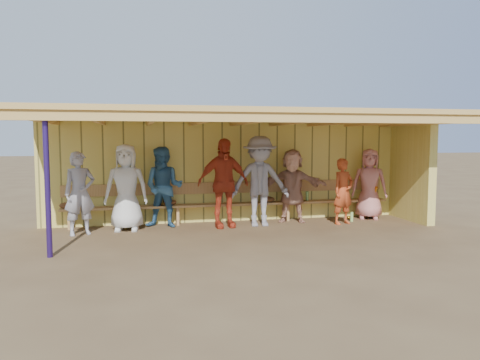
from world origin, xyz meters
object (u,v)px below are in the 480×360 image
player_e (260,181)px  player_g (343,191)px  bench (233,199)px  player_h (369,184)px  player_a (80,193)px  player_c (164,187)px  player_d (223,183)px  player_f (292,186)px  player_b (126,187)px

player_e → player_g: 1.93m
player_g → bench: player_g is taller
player_h → bench: bearing=-160.4°
player_a → player_c: player_c is taller
player_a → player_g: size_ratio=1.13×
player_h → player_g: bearing=-126.6°
player_h → player_d: bearing=-150.7°
player_d → player_f: (1.68, 0.29, -0.12)m
player_f → player_g: bearing=-3.4°
player_b → bench: 2.48m
player_c → player_d: player_d is taller
bench → player_d: bearing=-119.6°
player_e → player_h: size_ratio=1.18×
player_f → player_h: 1.96m
player_g → bench: bearing=144.1°
player_e → player_f: bearing=24.3°
player_d → bench: 0.81m
player_c → player_g: player_c is taller
player_b → player_a: bearing=-156.6°
player_b → player_c: player_b is taller
player_d → player_e: player_e is taller
player_e → player_h: player_e is taller
player_d → player_h: (3.64, 0.29, -0.13)m
player_c → player_d: size_ratio=0.91×
player_f → player_d: bearing=-148.5°
player_a → player_c: bearing=-5.8°
player_a → player_e: size_ratio=0.85×
player_h → bench: 3.33m
player_h → bench: size_ratio=0.22×
player_b → player_c: bearing=18.8°
player_b → player_h: bearing=8.5°
player_f → bench: 1.42m
player_c → player_a: bearing=-145.9°
player_f → player_h: (1.96, 0.00, -0.00)m
player_b → player_e: size_ratio=0.92×
player_g → player_f: bearing=137.3°
player_c → player_h: player_c is taller
player_b → player_f: size_ratio=1.08×
player_a → player_f: (4.65, 0.44, 0.01)m
player_a → player_h: size_ratio=0.99×
player_e → bench: bearing=134.7°
player_e → player_h: bearing=11.4°
bench → player_c: bearing=-169.2°
player_f → bench: player_f is taller
player_a → player_c: size_ratio=0.96×
player_b → bench: player_b is taller
player_b → player_c: 0.82m
player_a → player_e: 3.80m
player_b → player_d: player_d is taller
player_b → player_d: (2.06, -0.11, 0.06)m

